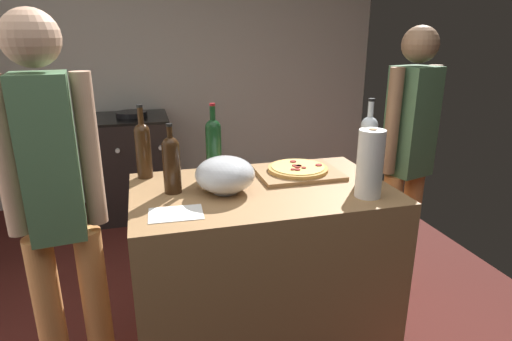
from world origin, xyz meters
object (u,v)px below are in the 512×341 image
object	(u,v)px
pizza	(298,168)
wine_bottle_green	(143,148)
mixing_bowl	(225,175)
paper_towel_roll	(370,164)
person_in_stripes	(57,205)
stove	(132,166)
person_in_red	(408,152)
wine_bottle_clear	(368,147)
wine_bottle_amber	(214,145)
wine_bottle_dark	(171,162)

from	to	relation	value
pizza	wine_bottle_green	distance (m)	0.76
mixing_bowl	paper_towel_roll	distance (m)	0.62
person_in_stripes	stove	bearing A→B (deg)	84.19
paper_towel_roll	person_in_red	xyz separation A→B (m)	(0.53, 0.50, -0.12)
paper_towel_roll	wine_bottle_clear	xyz separation A→B (m)	(0.07, 0.15, 0.03)
wine_bottle_clear	stove	distance (m)	2.45
wine_bottle_clear	person_in_stripes	bearing A→B (deg)	-178.90
pizza	person_in_red	xyz separation A→B (m)	(0.72, 0.14, -0.01)
mixing_bowl	person_in_red	world-z (taller)	person_in_red
mixing_bowl	paper_towel_roll	xyz separation A→B (m)	(0.58, -0.21, 0.06)
pizza	wine_bottle_green	xyz separation A→B (m)	(-0.73, 0.16, 0.12)
wine_bottle_amber	paper_towel_roll	bearing A→B (deg)	-36.84
paper_towel_roll	person_in_stripes	bearing A→B (deg)	174.32
wine_bottle_dark	wine_bottle_green	world-z (taller)	wine_bottle_green
paper_towel_roll	wine_bottle_clear	world-z (taller)	wine_bottle_clear
pizza	wine_bottle_dark	world-z (taller)	wine_bottle_dark
mixing_bowl	wine_bottle_amber	world-z (taller)	wine_bottle_amber
wine_bottle_dark	wine_bottle_amber	bearing A→B (deg)	39.42
wine_bottle_clear	person_in_red	xyz separation A→B (m)	(0.46, 0.35, -0.15)
pizza	wine_bottle_green	size ratio (longest dim) A/B	0.84
wine_bottle_clear	wine_bottle_dark	bearing A→B (deg)	172.46
wine_bottle_amber	wine_bottle_clear	size ratio (longest dim) A/B	0.90
wine_bottle_clear	person_in_red	size ratio (longest dim) A/B	0.25
paper_towel_roll	wine_bottle_green	size ratio (longest dim) A/B	0.84
wine_bottle_clear	stove	xyz separation A→B (m)	(-1.11, 2.09, -0.63)
pizza	paper_towel_roll	distance (m)	0.42
wine_bottle_amber	person_in_stripes	distance (m)	0.75
person_in_stripes	paper_towel_roll	bearing A→B (deg)	-5.68
paper_towel_roll	person_in_red	distance (m)	0.74
person_in_stripes	person_in_red	xyz separation A→B (m)	(1.79, 0.37, -0.02)
wine_bottle_clear	person_in_red	world-z (taller)	person_in_red
wine_bottle_green	person_in_stripes	bearing A→B (deg)	-131.07
wine_bottle_amber	person_in_red	world-z (taller)	person_in_red
pizza	wine_bottle_amber	bearing A→B (deg)	167.56
paper_towel_roll	person_in_stripes	distance (m)	1.27
paper_towel_roll	person_in_red	size ratio (longest dim) A/B	0.18
stove	person_in_stripes	world-z (taller)	person_in_stripes
stove	person_in_red	distance (m)	2.40
wine_bottle_green	person_in_red	bearing A→B (deg)	-0.50
wine_bottle_dark	wine_bottle_clear	size ratio (longest dim) A/B	0.78
paper_towel_roll	stove	distance (m)	2.55
pizza	stove	xyz separation A→B (m)	(-0.85, 1.89, -0.49)
wine_bottle_green	pizza	bearing A→B (deg)	-11.97
pizza	wine_bottle_dark	size ratio (longest dim) A/B	0.96
mixing_bowl	paper_towel_roll	world-z (taller)	paper_towel_roll
wine_bottle_dark	wine_bottle_clear	bearing A→B (deg)	-7.54
mixing_bowl	wine_bottle_dark	world-z (taller)	wine_bottle_dark
wine_bottle_amber	wine_bottle_clear	bearing A→B (deg)	-23.87
paper_towel_roll	wine_bottle_green	world-z (taller)	wine_bottle_green
person_in_stripes	pizza	bearing A→B (deg)	12.10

